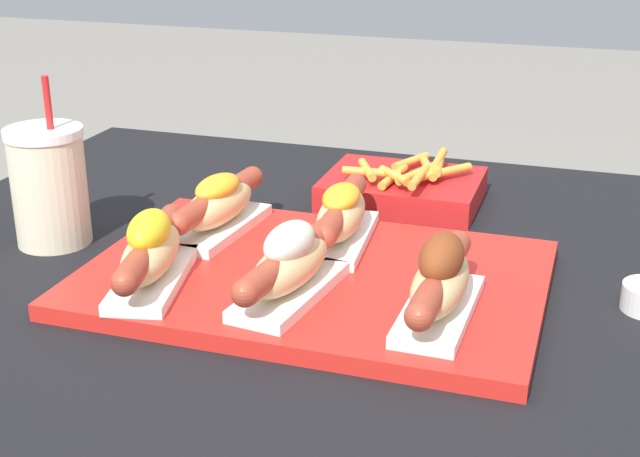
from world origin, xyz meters
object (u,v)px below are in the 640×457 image
(hot_dog_0, at_px, (151,252))
(hot_dog_3, at_px, (218,205))
(serving_tray, at_px, (314,278))
(hot_dog_4, at_px, (341,215))
(drink_cup, at_px, (48,187))
(hot_dog_2, at_px, (440,281))
(fries_basket, at_px, (403,188))
(hot_dog_1, at_px, (290,264))

(hot_dog_0, xyz_separation_m, hot_dog_3, (0.01, 0.15, -0.00))
(serving_tray, height_order, hot_dog_4, hot_dog_4)
(serving_tray, relative_size, drink_cup, 2.38)
(serving_tray, height_order, hot_dog_2, hot_dog_2)
(hot_dog_2, height_order, hot_dog_4, hot_dog_2)
(hot_dog_0, relative_size, fries_basket, 0.97)
(hot_dog_0, xyz_separation_m, hot_dog_2, (0.29, 0.02, 0.00))
(drink_cup, relative_size, fries_basket, 0.99)
(hot_dog_2, bearing_deg, fries_basket, 108.28)
(hot_dog_1, distance_m, hot_dog_3, 0.19)
(serving_tray, distance_m, fries_basket, 0.29)
(hot_dog_1, bearing_deg, fries_basket, 84.87)
(hot_dog_1, height_order, hot_dog_4, hot_dog_1)
(hot_dog_1, bearing_deg, drink_cup, 165.57)
(hot_dog_3, xyz_separation_m, fries_basket, (0.17, 0.22, -0.03))
(fries_basket, bearing_deg, hot_dog_3, -127.95)
(serving_tray, distance_m, hot_dog_1, 0.08)
(hot_dog_1, height_order, drink_cup, drink_cup)
(serving_tray, height_order, fries_basket, fries_basket)
(serving_tray, relative_size, hot_dog_1, 2.40)
(hot_dog_1, distance_m, hot_dog_2, 0.15)
(hot_dog_3, bearing_deg, hot_dog_2, -25.01)
(hot_dog_0, height_order, hot_dog_1, same)
(serving_tray, xyz_separation_m, hot_dog_2, (0.14, -0.06, 0.04))
(hot_dog_4, xyz_separation_m, fries_basket, (0.02, 0.20, -0.03))
(serving_tray, height_order, hot_dog_1, hot_dog_1)
(hot_dog_0, height_order, hot_dog_2, hot_dog_2)
(hot_dog_4, bearing_deg, drink_cup, -169.15)
(hot_dog_0, bearing_deg, hot_dog_4, 47.49)
(hot_dog_3, bearing_deg, hot_dog_4, 4.69)
(hot_dog_2, bearing_deg, hot_dog_1, -178.36)
(serving_tray, height_order, hot_dog_3, hot_dog_3)
(hot_dog_1, height_order, fries_basket, hot_dog_1)
(serving_tray, xyz_separation_m, hot_dog_3, (-0.14, 0.07, 0.04))
(drink_cup, bearing_deg, hot_dog_1, -14.43)
(hot_dog_3, height_order, fries_basket, hot_dog_3)
(hot_dog_2, xyz_separation_m, hot_dog_3, (-0.28, 0.13, -0.00))
(hot_dog_2, height_order, hot_dog_3, hot_dog_2)
(hot_dog_3, bearing_deg, hot_dog_1, -44.91)
(hot_dog_0, height_order, hot_dog_4, hot_dog_0)
(hot_dog_3, bearing_deg, hot_dog_0, -92.18)
(drink_cup, xyz_separation_m, fries_basket, (0.36, 0.27, -0.05))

